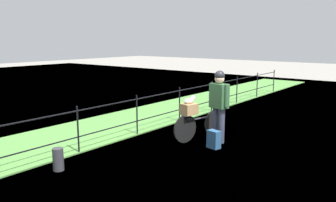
{
  "coord_description": "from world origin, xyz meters",
  "views": [
    {
      "loc": [
        -6.13,
        -3.58,
        2.39
      ],
      "look_at": [
        0.34,
        1.51,
        0.9
      ],
      "focal_mm": 36.82,
      "sensor_mm": 36.0,
      "label": 1
    }
  ],
  "objects_px": {
    "terrier_dog": "(190,100)",
    "cyclist_person": "(219,100)",
    "backpack_on_paving": "(214,139)",
    "wooden_crate": "(189,109)",
    "mooring_bollard": "(58,159)",
    "bicycle_main": "(200,125)"
  },
  "relations": [
    {
      "from": "terrier_dog",
      "to": "mooring_bollard",
      "type": "bearing_deg",
      "value": 163.87
    },
    {
      "from": "bicycle_main",
      "to": "backpack_on_paving",
      "type": "relative_size",
      "value": 4.01
    },
    {
      "from": "terrier_dog",
      "to": "mooring_bollard",
      "type": "relative_size",
      "value": 0.77
    },
    {
      "from": "mooring_bollard",
      "to": "backpack_on_paving",
      "type": "bearing_deg",
      "value": -28.37
    },
    {
      "from": "backpack_on_paving",
      "to": "wooden_crate",
      "type": "bearing_deg",
      "value": 8.36
    },
    {
      "from": "backpack_on_paving",
      "to": "cyclist_person",
      "type": "bearing_deg",
      "value": -58.55
    },
    {
      "from": "mooring_bollard",
      "to": "cyclist_person",
      "type": "bearing_deg",
      "value": -22.81
    },
    {
      "from": "wooden_crate",
      "to": "mooring_bollard",
      "type": "distance_m",
      "value": 3.14
    },
    {
      "from": "backpack_on_paving",
      "to": "mooring_bollard",
      "type": "xyz_separation_m",
      "value": [
        -2.91,
        1.57,
        0.01
      ]
    },
    {
      "from": "bicycle_main",
      "to": "cyclist_person",
      "type": "relative_size",
      "value": 0.95
    },
    {
      "from": "bicycle_main",
      "to": "terrier_dog",
      "type": "xyz_separation_m",
      "value": [
        -0.32,
        0.07,
        0.64
      ]
    },
    {
      "from": "terrier_dog",
      "to": "backpack_on_paving",
      "type": "distance_m",
      "value": 1.06
    },
    {
      "from": "wooden_crate",
      "to": "backpack_on_paving",
      "type": "height_order",
      "value": "wooden_crate"
    },
    {
      "from": "wooden_crate",
      "to": "mooring_bollard",
      "type": "height_order",
      "value": "wooden_crate"
    },
    {
      "from": "bicycle_main",
      "to": "terrier_dog",
      "type": "distance_m",
      "value": 0.72
    },
    {
      "from": "wooden_crate",
      "to": "cyclist_person",
      "type": "distance_m",
      "value": 0.72
    },
    {
      "from": "terrier_dog",
      "to": "backpack_on_paving",
      "type": "height_order",
      "value": "terrier_dog"
    },
    {
      "from": "terrier_dog",
      "to": "cyclist_person",
      "type": "height_order",
      "value": "cyclist_person"
    },
    {
      "from": "cyclist_person",
      "to": "mooring_bollard",
      "type": "bearing_deg",
      "value": 157.19
    },
    {
      "from": "bicycle_main",
      "to": "mooring_bollard",
      "type": "xyz_separation_m",
      "value": [
        -3.3,
        0.94,
        -0.14
      ]
    },
    {
      "from": "wooden_crate",
      "to": "terrier_dog",
      "type": "bearing_deg",
      "value": -13.24
    },
    {
      "from": "terrier_dog",
      "to": "wooden_crate",
      "type": "bearing_deg",
      "value": 166.76
    }
  ]
}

